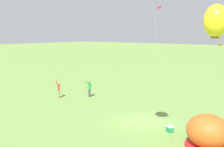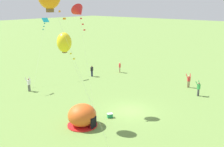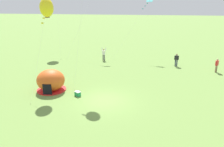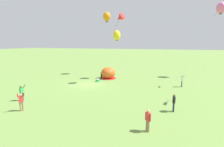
% 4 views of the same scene
% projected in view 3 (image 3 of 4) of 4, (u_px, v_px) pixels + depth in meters
% --- Properties ---
extents(ground_plane, '(300.00, 300.00, 0.00)m').
position_uv_depth(ground_plane, '(105.00, 101.00, 19.19)').
color(ground_plane, olive).
extents(popup_tent, '(2.81, 2.81, 2.10)m').
position_uv_depth(popup_tent, '(51.00, 81.00, 21.18)').
color(popup_tent, '#D8591E').
rests_on(popup_tent, ground).
extents(cooler_box, '(0.65, 0.60, 0.44)m').
position_uv_depth(cooler_box, '(78.00, 94.00, 20.10)').
color(cooler_box, '#1E8C4C').
rests_on(cooler_box, ground).
extents(person_strolling, '(0.59, 0.26, 1.72)m').
position_uv_depth(person_strolling, '(176.00, 59.00, 29.36)').
color(person_strolling, '#1E2347').
rests_on(person_strolling, ground).
extents(person_with_toddler, '(0.43, 0.46, 1.72)m').
position_uv_depth(person_with_toddler, '(217.00, 65.00, 26.78)').
color(person_with_toddler, '#8C7251').
rests_on(person_with_toddler, ground).
extents(person_watching_sky, '(0.68, 0.48, 1.89)m').
position_uv_depth(person_watching_sky, '(104.00, 54.00, 32.41)').
color(person_watching_sky, '#4C4C51').
rests_on(person_watching_sky, ground).
extents(kite_yellow, '(1.30, 5.40, 8.64)m').
position_uv_depth(kite_yellow, '(47.00, 8.00, 20.56)').
color(kite_yellow, silver).
rests_on(kite_yellow, ground).
extents(kite_teal, '(5.70, 3.86, 8.95)m').
position_uv_depth(kite_teal, '(148.00, 2.00, 32.87)').
color(kite_teal, silver).
rests_on(kite_teal, ground).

